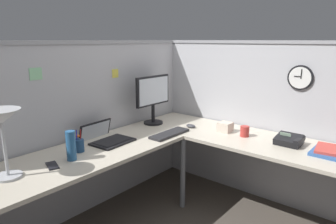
% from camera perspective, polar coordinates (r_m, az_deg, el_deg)
% --- Properties ---
extents(ground_plane, '(6.80, 6.80, 0.00)m').
position_cam_1_polar(ground_plane, '(2.91, 3.38, -19.56)').
color(ground_plane, '#4C443D').
extents(cubicle_wall_back, '(2.57, 0.12, 1.58)m').
position_cam_1_polar(cubicle_wall_back, '(2.92, -14.72, -2.75)').
color(cubicle_wall_back, '#B2B2B7').
rests_on(cubicle_wall_back, ground).
extents(cubicle_wall_right, '(0.12, 2.37, 1.58)m').
position_cam_1_polar(cubicle_wall_right, '(3.18, 16.85, -1.57)').
color(cubicle_wall_right, '#B2B2B7').
rests_on(cubicle_wall_right, ground).
extents(desk, '(2.35, 2.15, 0.73)m').
position_cam_1_polar(desk, '(2.49, 2.46, -9.12)').
color(desk, beige).
rests_on(desk, ground).
extents(monitor, '(0.46, 0.20, 0.50)m').
position_cam_1_polar(monitor, '(3.11, -2.83, 3.03)').
color(monitor, black).
rests_on(monitor, desk).
extents(laptop, '(0.36, 0.40, 0.22)m').
position_cam_1_polar(laptop, '(2.70, -11.80, -4.78)').
color(laptop, black).
rests_on(laptop, desk).
extents(keyboard, '(0.43, 0.14, 0.02)m').
position_cam_1_polar(keyboard, '(2.80, 0.31, -4.11)').
color(keyboard, '#232326').
rests_on(keyboard, desk).
extents(computer_mouse, '(0.06, 0.10, 0.03)m').
position_cam_1_polar(computer_mouse, '(3.03, 4.32, -2.63)').
color(computer_mouse, '#38383D').
rests_on(computer_mouse, desk).
extents(desk_lamp_dome, '(0.24, 0.24, 0.44)m').
position_cam_1_polar(desk_lamp_dome, '(2.11, -28.91, -1.75)').
color(desk_lamp_dome, '#B7BABF').
rests_on(desk_lamp_dome, desk).
extents(pen_cup, '(0.08, 0.08, 0.18)m').
position_cam_1_polar(pen_cup, '(2.48, -16.39, -6.03)').
color(pen_cup, navy).
rests_on(pen_cup, desk).
extents(cell_phone, '(0.11, 0.16, 0.01)m').
position_cam_1_polar(cell_phone, '(2.28, -20.97, -9.40)').
color(cell_phone, black).
rests_on(cell_phone, desk).
extents(thermos_flask, '(0.07, 0.07, 0.22)m').
position_cam_1_polar(thermos_flask, '(2.31, -17.81, -6.06)').
color(thermos_flask, '#26598C').
rests_on(thermos_flask, desk).
extents(office_phone, '(0.19, 0.21, 0.11)m').
position_cam_1_polar(office_phone, '(2.73, 21.94, -5.00)').
color(office_phone, black).
rests_on(office_phone, desk).
extents(book_stack, '(0.30, 0.23, 0.04)m').
position_cam_1_polar(book_stack, '(2.66, 27.94, -6.49)').
color(book_stack, '#335999').
rests_on(book_stack, desk).
extents(coffee_mug, '(0.08, 0.08, 0.10)m').
position_cam_1_polar(coffee_mug, '(2.83, 14.24, -3.54)').
color(coffee_mug, '#B2332D').
rests_on(coffee_mug, desk).
extents(tissue_box, '(0.12, 0.12, 0.09)m').
position_cam_1_polar(tissue_box, '(2.94, 10.74, -2.78)').
color(tissue_box, beige).
rests_on(tissue_box, desk).
extents(wall_clock, '(0.04, 0.22, 0.22)m').
position_cam_1_polar(wall_clock, '(2.93, 23.68, 5.95)').
color(wall_clock, black).
extents(pinned_note_leftmost, '(0.07, 0.00, 0.08)m').
position_cam_1_polar(pinned_note_leftmost, '(2.97, -9.91, 7.17)').
color(pinned_note_leftmost, '#EAD84C').
extents(pinned_note_middle, '(0.10, 0.00, 0.09)m').
position_cam_1_polar(pinned_note_middle, '(2.53, -23.66, 6.60)').
color(pinned_note_middle, '#8CCC99').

